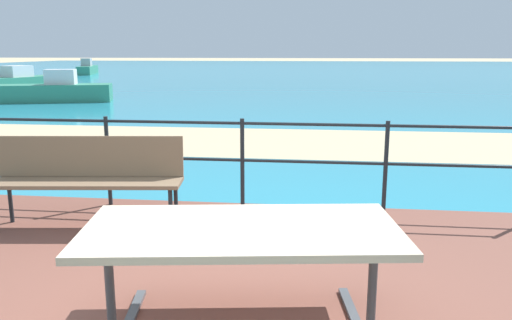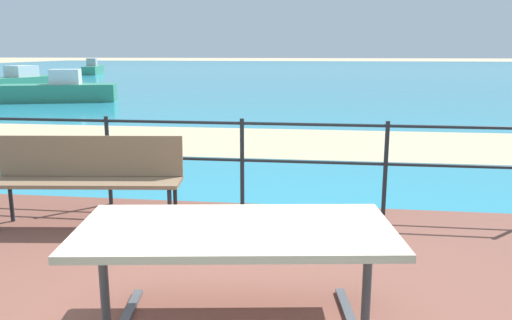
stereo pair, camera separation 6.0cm
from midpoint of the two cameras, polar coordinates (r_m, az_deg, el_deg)
name	(u,v)px [view 2 (the right image)]	position (r m, az deg, el deg)	size (l,w,h in m)	color
sea_water	(314,72)	(42.84, 6.53, 9.73)	(90.00, 90.00, 0.01)	teal
beach_strip	(279,142)	(9.84, 2.73, 2.03)	(54.00, 3.22, 0.01)	tan
picnic_table	(236,259)	(2.76, -1.65, -11.01)	(1.85, 1.76, 0.76)	#BCAD93
park_bench	(88,172)	(5.15, -17.89, -1.25)	(1.83, 0.62, 0.86)	#7A6047
railing_fence	(242,152)	(5.34, -1.24, 0.90)	(5.94, 0.04, 0.98)	#1E2328
boat_near	(55,91)	(18.89, -21.39, 7.16)	(4.38, 2.11, 1.10)	#338466
boat_mid	(16,81)	(26.63, -25.20, 8.00)	(2.75, 5.46, 1.03)	#338466
boat_far	(93,69)	(40.86, -17.67, 9.67)	(2.27, 5.24, 1.16)	#338466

